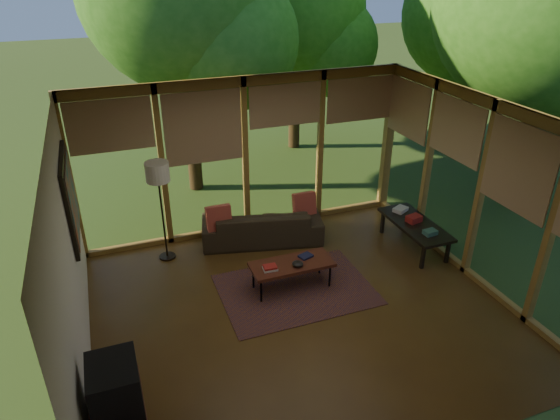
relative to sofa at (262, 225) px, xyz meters
name	(u,v)px	position (x,y,z in m)	size (l,w,h in m)	color
floor	(301,310)	(-0.11, -2.00, -0.29)	(5.50, 5.50, 0.00)	#583A17
ceiling	(305,121)	(-0.11, -2.00, 2.41)	(5.50, 5.50, 0.00)	silver
wall_left	(70,267)	(-2.86, -2.00, 1.06)	(0.04, 5.00, 2.70)	silver
wall_front	(418,359)	(-0.11, -4.50, 1.06)	(5.50, 0.04, 2.70)	silver
window_wall_back	(245,157)	(-0.11, 0.50, 1.06)	(5.50, 0.12, 2.70)	olive
window_wall_right	(480,192)	(2.64, -2.00, 1.06)	(0.12, 5.00, 2.70)	olive
exterior_lawn	(435,108)	(7.89, 6.00, -0.30)	(40.00, 40.00, 0.00)	#324B1C
tree_ne	(294,13)	(2.26, 4.30, 2.89)	(3.28, 3.28, 4.83)	#3C2916
tree_far	(476,14)	(6.20, 2.87, 2.88)	(3.34, 3.34, 4.85)	#3C2916
rug	(296,289)	(0.00, -1.54, -0.29)	(2.18, 1.54, 0.01)	brown
sofa	(262,225)	(0.00, 0.00, 0.00)	(2.01, 0.79, 0.59)	#312718
pillow_left	(219,218)	(-0.75, -0.05, 0.29)	(0.40, 0.13, 0.40)	maroon
pillow_right	(304,204)	(0.75, -0.05, 0.28)	(0.39, 0.13, 0.39)	maroon
ct_book_lower	(270,269)	(-0.38, -1.50, 0.15)	(0.20, 0.15, 0.03)	beige
ct_book_upper	(270,267)	(-0.38, -1.50, 0.18)	(0.18, 0.14, 0.03)	maroon
ct_book_side	(306,256)	(0.22, -1.37, 0.15)	(0.19, 0.14, 0.03)	black
ct_bowl	(298,264)	(0.02, -1.55, 0.17)	(0.16, 0.16, 0.07)	black
television	(115,387)	(-2.56, -3.41, 0.56)	(0.45, 0.55, 0.50)	black
console_book_a	(430,232)	(2.29, -1.49, 0.20)	(0.20, 0.15, 0.07)	#345C4D
console_book_b	(414,219)	(2.29, -1.04, 0.21)	(0.23, 0.17, 0.11)	maroon
console_book_c	(400,209)	(2.29, -0.64, 0.19)	(0.24, 0.18, 0.07)	beige
floor_lamp	(158,178)	(-1.62, 0.01, 1.11)	(0.36, 0.36, 1.65)	black
coffee_table	(292,265)	(-0.03, -1.45, 0.10)	(1.20, 0.50, 0.43)	#552417
side_console	(415,225)	(2.29, -1.09, 0.12)	(0.60, 1.40, 0.46)	black
wall_painting	(70,198)	(-2.82, -0.60, 1.26)	(0.06, 1.35, 1.15)	black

